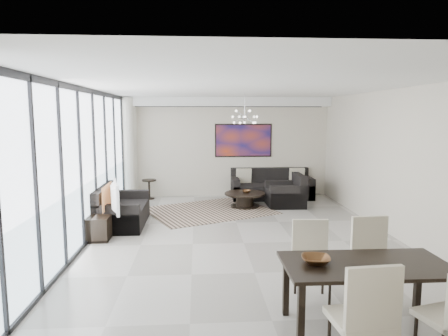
{
  "coord_description": "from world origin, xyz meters",
  "views": [
    {
      "loc": [
        -0.85,
        -7.22,
        2.39
      ],
      "look_at": [
        -0.28,
        1.35,
        1.25
      ],
      "focal_mm": 32.0,
      "sensor_mm": 36.0,
      "label": 1
    }
  ],
  "objects": [
    {
      "name": "room_shell",
      "position": [
        0.46,
        0.0,
        1.45
      ],
      "size": [
        6.0,
        9.0,
        2.9
      ],
      "color": "#A8A39B",
      "rests_on": "ground"
    },
    {
      "name": "window_wall",
      "position": [
        -2.86,
        0.0,
        1.47
      ],
      "size": [
        0.37,
        8.95,
        2.9
      ],
      "color": "silver",
      "rests_on": "floor"
    },
    {
      "name": "soffit",
      "position": [
        0.0,
        4.3,
        2.77
      ],
      "size": [
        5.98,
        0.4,
        0.26
      ],
      "primitive_type": "cube",
      "color": "white",
      "rests_on": "room_shell"
    },
    {
      "name": "painting",
      "position": [
        0.5,
        4.47,
        1.65
      ],
      "size": [
        1.68,
        0.04,
        0.98
      ],
      "primitive_type": "cube",
      "color": "#B63B19",
      "rests_on": "room_shell"
    },
    {
      "name": "chandelier",
      "position": [
        0.3,
        2.5,
        2.35
      ],
      "size": [
        0.66,
        0.66,
        0.71
      ],
      "color": "silver",
      "rests_on": "room_shell"
    },
    {
      "name": "rug",
      "position": [
        -0.56,
        2.6,
        0.01
      ],
      "size": [
        3.57,
        3.23,
        0.01
      ],
      "primitive_type": "cube",
      "rotation": [
        0.0,
        0.0,
        0.42
      ],
      "color": "black",
      "rests_on": "floor"
    },
    {
      "name": "coffee_table",
      "position": [
        0.37,
        2.98,
        0.21
      ],
      "size": [
        1.07,
        1.07,
        0.37
      ],
      "color": "black",
      "rests_on": "floor"
    },
    {
      "name": "bowl_coffee",
      "position": [
        0.42,
        2.99,
        0.41
      ],
      "size": [
        0.23,
        0.23,
        0.07
      ],
      "primitive_type": "imported",
      "rotation": [
        0.0,
        0.0,
        0.05
      ],
      "color": "brown",
      "rests_on": "coffee_table"
    },
    {
      "name": "sofa_main",
      "position": [
        1.28,
        4.07,
        0.28
      ],
      "size": [
        2.31,
        0.95,
        0.84
      ],
      "color": "black",
      "rests_on": "floor"
    },
    {
      "name": "loveseat",
      "position": [
        -2.55,
        1.45,
        0.29
      ],
      "size": [
        0.96,
        1.71,
        0.86
      ],
      "color": "black",
      "rests_on": "floor"
    },
    {
      "name": "armchair",
      "position": [
        1.5,
        3.05,
        0.29
      ],
      "size": [
        0.95,
        1.0,
        0.84
      ],
      "color": "black",
      "rests_on": "floor"
    },
    {
      "name": "side_table",
      "position": [
        -2.25,
        4.15,
        0.38
      ],
      "size": [
        0.41,
        0.41,
        0.56
      ],
      "color": "black",
      "rests_on": "floor"
    },
    {
      "name": "tv_console",
      "position": [
        -2.76,
        0.85,
        0.23
      ],
      "size": [
        0.41,
        1.46,
        0.46
      ],
      "primitive_type": "cube",
      "color": "black",
      "rests_on": "floor"
    },
    {
      "name": "television",
      "position": [
        -2.6,
        0.78,
        0.76
      ],
      "size": [
        0.39,
        1.05,
        0.6
      ],
      "primitive_type": "imported",
      "rotation": [
        0.0,
        0.0,
        1.82
      ],
      "color": "gray",
      "rests_on": "tv_console"
    },
    {
      "name": "dining_table",
      "position": [
        1.0,
        -3.1,
        0.68
      ],
      "size": [
        1.84,
        0.93,
        0.76
      ],
      "color": "black",
      "rests_on": "floor"
    },
    {
      "name": "dining_chair_sw",
      "position": [
        0.63,
        -3.95,
        0.64
      ],
      "size": [
        0.55,
        0.55,
        1.11
      ],
      "color": "beige",
      "rests_on": "floor"
    },
    {
      "name": "dining_chair_nw",
      "position": [
        0.62,
        -2.28,
        0.59
      ],
      "size": [
        0.5,
        0.5,
        1.02
      ],
      "color": "beige",
      "rests_on": "floor"
    },
    {
      "name": "dining_chair_ne",
      "position": [
        1.42,
        -2.34,
        0.62
      ],
      "size": [
        0.52,
        0.52,
        1.07
      ],
      "color": "beige",
      "rests_on": "floor"
    },
    {
      "name": "bowl_dining",
      "position": [
        0.44,
        -3.07,
        0.8
      ],
      "size": [
        0.37,
        0.37,
        0.08
      ],
      "primitive_type": "imported",
      "rotation": [
        0.0,
        0.0,
        -0.16
      ],
      "color": "brown",
      "rests_on": "dining_table"
    }
  ]
}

